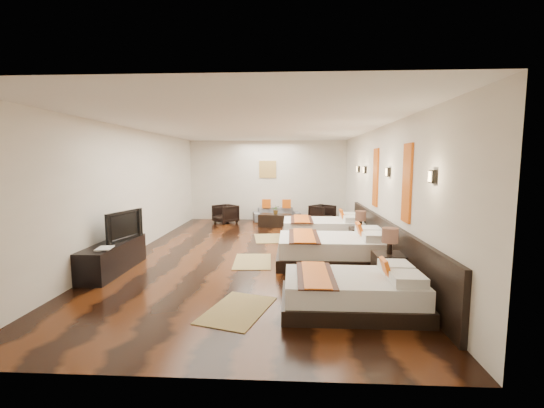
# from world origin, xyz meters

# --- Properties ---
(floor) EXTENTS (5.50, 9.50, 0.01)m
(floor) POSITION_xyz_m (0.00, 0.00, 0.00)
(floor) COLOR black
(floor) RESTS_ON ground
(ceiling) EXTENTS (5.50, 9.50, 0.01)m
(ceiling) POSITION_xyz_m (0.00, 0.00, 2.80)
(ceiling) COLOR white
(ceiling) RESTS_ON floor
(back_wall) EXTENTS (5.50, 0.01, 2.80)m
(back_wall) POSITION_xyz_m (0.00, 4.75, 1.40)
(back_wall) COLOR silver
(back_wall) RESTS_ON floor
(left_wall) EXTENTS (0.01, 9.50, 2.80)m
(left_wall) POSITION_xyz_m (-2.75, 0.00, 1.40)
(left_wall) COLOR silver
(left_wall) RESTS_ON floor
(right_wall) EXTENTS (0.01, 9.50, 2.80)m
(right_wall) POSITION_xyz_m (2.75, 0.00, 1.40)
(right_wall) COLOR silver
(right_wall) RESTS_ON floor
(headboard_panel) EXTENTS (0.08, 6.60, 0.90)m
(headboard_panel) POSITION_xyz_m (2.71, -0.80, 0.45)
(headboard_panel) COLOR black
(headboard_panel) RESTS_ON floor
(bed_near) EXTENTS (1.93, 1.21, 0.73)m
(bed_near) POSITION_xyz_m (1.69, -3.06, 0.25)
(bed_near) COLOR black
(bed_near) RESTS_ON floor
(bed_mid) EXTENTS (2.24, 1.41, 0.86)m
(bed_mid) POSITION_xyz_m (1.70, -0.81, 0.29)
(bed_mid) COLOR black
(bed_mid) RESTS_ON floor
(bed_far) EXTENTS (2.15, 1.35, 0.82)m
(bed_far) POSITION_xyz_m (1.70, 1.50, 0.28)
(bed_far) COLOR black
(bed_far) RESTS_ON floor
(nightstand_a) EXTENTS (0.49, 0.49, 0.97)m
(nightstand_a) POSITION_xyz_m (2.44, -2.05, 0.34)
(nightstand_a) COLOR black
(nightstand_a) RESTS_ON floor
(nightstand_b) EXTENTS (0.46, 0.46, 0.92)m
(nightstand_b) POSITION_xyz_m (2.44, 0.43, 0.32)
(nightstand_b) COLOR black
(nightstand_b) RESTS_ON floor
(jute_mat_near) EXTENTS (1.06, 1.36, 0.01)m
(jute_mat_near) POSITION_xyz_m (0.09, -3.17, 0.01)
(jute_mat_near) COLOR #9A844E
(jute_mat_near) RESTS_ON floor
(jute_mat_mid) EXTENTS (0.82, 1.24, 0.01)m
(jute_mat_mid) POSITION_xyz_m (0.04, -0.72, 0.01)
(jute_mat_mid) COLOR #9A844E
(jute_mat_mid) RESTS_ON floor
(jute_mat_far) EXTENTS (0.92, 1.30, 0.01)m
(jute_mat_far) POSITION_xyz_m (0.24, 1.54, 0.01)
(jute_mat_far) COLOR #9A844E
(jute_mat_far) RESTS_ON floor
(tv_console) EXTENTS (0.50, 1.80, 0.55)m
(tv_console) POSITION_xyz_m (-2.50, -1.51, 0.28)
(tv_console) COLOR black
(tv_console) RESTS_ON floor
(tv) EXTENTS (0.36, 0.99, 0.57)m
(tv) POSITION_xyz_m (-2.45, -1.27, 0.83)
(tv) COLOR black
(tv) RESTS_ON tv_console
(book) EXTENTS (0.30, 0.37, 0.03)m
(book) POSITION_xyz_m (-2.50, -2.06, 0.57)
(book) COLOR black
(book) RESTS_ON tv_console
(figurine) EXTENTS (0.41, 0.41, 0.38)m
(figurine) POSITION_xyz_m (-2.50, -0.72, 0.74)
(figurine) COLOR brown
(figurine) RESTS_ON tv_console
(sofa) EXTENTS (1.70, 0.95, 0.47)m
(sofa) POSITION_xyz_m (0.33, 4.41, 0.23)
(sofa) COLOR slate
(sofa) RESTS_ON floor
(armchair_left) EXTENTS (0.96, 0.96, 0.63)m
(armchair_left) POSITION_xyz_m (-1.38, 3.94, 0.31)
(armchair_left) COLOR black
(armchair_left) RESTS_ON floor
(armchair_right) EXTENTS (0.96, 0.96, 0.63)m
(armchair_right) POSITION_xyz_m (1.88, 4.04, 0.31)
(armchair_right) COLOR black
(armchair_right) RESTS_ON floor
(coffee_table) EXTENTS (1.07, 0.66, 0.40)m
(coffee_table) POSITION_xyz_m (0.33, 3.36, 0.20)
(coffee_table) COLOR black
(coffee_table) RESTS_ON floor
(table_plant) EXTENTS (0.26, 0.22, 0.27)m
(table_plant) POSITION_xyz_m (0.35, 3.39, 0.54)
(table_plant) COLOR #2B6321
(table_plant) RESTS_ON coffee_table
(orange_panel_a) EXTENTS (0.04, 0.40, 1.30)m
(orange_panel_a) POSITION_xyz_m (2.73, -1.90, 1.70)
(orange_panel_a) COLOR #D86014
(orange_panel_a) RESTS_ON right_wall
(orange_panel_b) EXTENTS (0.04, 0.40, 1.30)m
(orange_panel_b) POSITION_xyz_m (2.73, 0.30, 1.70)
(orange_panel_b) COLOR #D86014
(orange_panel_b) RESTS_ON right_wall
(sconce_near) EXTENTS (0.07, 0.12, 0.18)m
(sconce_near) POSITION_xyz_m (2.70, -3.00, 1.85)
(sconce_near) COLOR black
(sconce_near) RESTS_ON right_wall
(sconce_mid) EXTENTS (0.07, 0.12, 0.18)m
(sconce_mid) POSITION_xyz_m (2.70, -0.80, 1.85)
(sconce_mid) COLOR black
(sconce_mid) RESTS_ON right_wall
(sconce_far) EXTENTS (0.07, 0.12, 0.18)m
(sconce_far) POSITION_xyz_m (2.70, 1.40, 1.85)
(sconce_far) COLOR black
(sconce_far) RESTS_ON right_wall
(sconce_lounge) EXTENTS (0.07, 0.12, 0.18)m
(sconce_lounge) POSITION_xyz_m (2.70, 2.30, 1.85)
(sconce_lounge) COLOR black
(sconce_lounge) RESTS_ON right_wall
(gold_artwork) EXTENTS (0.60, 0.04, 0.60)m
(gold_artwork) POSITION_xyz_m (0.00, 4.73, 1.80)
(gold_artwork) COLOR #AD873F
(gold_artwork) RESTS_ON back_wall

